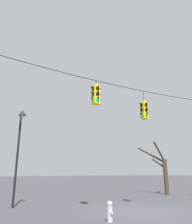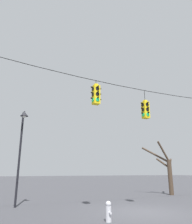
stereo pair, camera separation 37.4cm
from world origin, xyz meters
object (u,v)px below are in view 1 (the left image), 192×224
street_lamp (20,137)px  bare_tree (163,170)px  traffic_light_near_left_pole (144,110)px  traffic_light_over_intersection (96,95)px  fire_hydrant (110,211)px

street_lamp → bare_tree: (12.36, 1.73, -1.74)m
street_lamp → bare_tree: size_ratio=1.20×
traffic_light_near_left_pole → street_lamp: bearing=150.7°
traffic_light_near_left_pole → street_lamp: (-6.19, 3.48, -1.51)m
traffic_light_near_left_pole → street_lamp: 7.27m
traffic_light_over_intersection → traffic_light_near_left_pole: 3.17m
traffic_light_over_intersection → bare_tree: size_ratio=0.29×
street_lamp → traffic_light_over_intersection: bearing=-48.8°
traffic_light_over_intersection → street_lamp: size_ratio=0.25×
bare_tree → fire_hydrant: 11.81m
fire_hydrant → street_lamp: bearing=119.3°
traffic_light_near_left_pole → fire_hydrant: (-3.36, -1.56, -4.89)m
traffic_light_over_intersection → traffic_light_near_left_pole: traffic_light_over_intersection is taller
traffic_light_near_left_pole → fire_hydrant: bearing=-155.1°
traffic_light_near_left_pole → bare_tree: traffic_light_near_left_pole is taller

